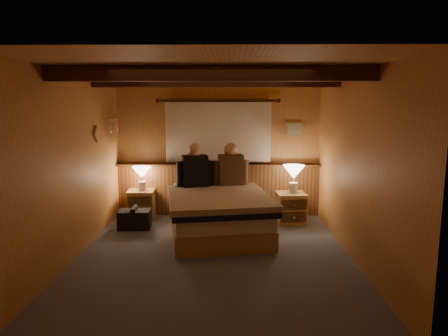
{
  "coord_description": "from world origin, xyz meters",
  "views": [
    {
      "loc": [
        0.22,
        -5.02,
        1.98
      ],
      "look_at": [
        0.13,
        0.4,
        1.12
      ],
      "focal_mm": 32.0,
      "sensor_mm": 36.0,
      "label": 1
    }
  ],
  "objects_px": {
    "nightstand_right": "(291,208)",
    "lamp_left": "(142,174)",
    "duffel_bag": "(134,219)",
    "bed": "(218,213)",
    "nightstand_left": "(141,204)",
    "person_right": "(231,168)",
    "lamp_right": "(294,174)",
    "person_left": "(195,169)"
  },
  "relations": [
    {
      "from": "nightstand_right",
      "to": "lamp_left",
      "type": "distance_m",
      "value": 2.62
    },
    {
      "from": "duffel_bag",
      "to": "lamp_left",
      "type": "bearing_deg",
      "value": 85.57
    },
    {
      "from": "bed",
      "to": "nightstand_left",
      "type": "height_order",
      "value": "bed"
    },
    {
      "from": "nightstand_right",
      "to": "lamp_left",
      "type": "height_order",
      "value": "lamp_left"
    },
    {
      "from": "nightstand_left",
      "to": "person_right",
      "type": "xyz_separation_m",
      "value": [
        1.57,
        -0.17,
        0.69
      ]
    },
    {
      "from": "nightstand_left",
      "to": "lamp_right",
      "type": "relative_size",
      "value": 1.07
    },
    {
      "from": "nightstand_right",
      "to": "person_right",
      "type": "distance_m",
      "value": 1.22
    },
    {
      "from": "lamp_right",
      "to": "person_left",
      "type": "distance_m",
      "value": 1.65
    },
    {
      "from": "lamp_left",
      "to": "person_right",
      "type": "height_order",
      "value": "person_right"
    },
    {
      "from": "lamp_left",
      "to": "person_left",
      "type": "distance_m",
      "value": 1.01
    },
    {
      "from": "person_left",
      "to": "person_right",
      "type": "relative_size",
      "value": 1.01
    },
    {
      "from": "bed",
      "to": "duffel_bag",
      "type": "distance_m",
      "value": 1.39
    },
    {
      "from": "nightstand_left",
      "to": "bed",
      "type": "bearing_deg",
      "value": -36.95
    },
    {
      "from": "lamp_left",
      "to": "duffel_bag",
      "type": "relative_size",
      "value": 0.82
    },
    {
      "from": "nightstand_left",
      "to": "lamp_right",
      "type": "distance_m",
      "value": 2.7
    },
    {
      "from": "bed",
      "to": "lamp_right",
      "type": "bearing_deg",
      "value": 16.91
    },
    {
      "from": "nightstand_left",
      "to": "nightstand_right",
      "type": "xyz_separation_m",
      "value": [
        2.59,
        -0.23,
        0.01
      ]
    },
    {
      "from": "lamp_left",
      "to": "person_right",
      "type": "bearing_deg",
      "value": -6.16
    },
    {
      "from": "nightstand_left",
      "to": "person_right",
      "type": "height_order",
      "value": "person_right"
    },
    {
      "from": "bed",
      "to": "duffel_bag",
      "type": "bearing_deg",
      "value": 158.87
    },
    {
      "from": "nightstand_left",
      "to": "person_right",
      "type": "distance_m",
      "value": 1.72
    },
    {
      "from": "nightstand_left",
      "to": "lamp_left",
      "type": "xyz_separation_m",
      "value": [
        0.03,
        -0.01,
        0.55
      ]
    },
    {
      "from": "person_right",
      "to": "lamp_left",
      "type": "bearing_deg",
      "value": 164.03
    },
    {
      "from": "nightstand_right",
      "to": "lamp_right",
      "type": "bearing_deg",
      "value": -13.18
    },
    {
      "from": "person_left",
      "to": "person_right",
      "type": "height_order",
      "value": "person_left"
    },
    {
      "from": "bed",
      "to": "person_left",
      "type": "relative_size",
      "value": 2.87
    },
    {
      "from": "lamp_left",
      "to": "person_left",
      "type": "bearing_deg",
      "value": -18.1
    },
    {
      "from": "nightstand_left",
      "to": "person_left",
      "type": "height_order",
      "value": "person_left"
    },
    {
      "from": "lamp_left",
      "to": "duffel_bag",
      "type": "height_order",
      "value": "lamp_left"
    },
    {
      "from": "person_left",
      "to": "person_right",
      "type": "xyz_separation_m",
      "value": [
        0.59,
        0.14,
        -0.0
      ]
    },
    {
      "from": "person_left",
      "to": "duffel_bag",
      "type": "distance_m",
      "value": 1.27
    },
    {
      "from": "nightstand_left",
      "to": "person_left",
      "type": "xyz_separation_m",
      "value": [
        0.98,
        -0.32,
        0.69
      ]
    },
    {
      "from": "nightstand_left",
      "to": "duffel_bag",
      "type": "height_order",
      "value": "nightstand_left"
    },
    {
      "from": "nightstand_left",
      "to": "duffel_bag",
      "type": "bearing_deg",
      "value": -93.07
    },
    {
      "from": "nightstand_right",
      "to": "duffel_bag",
      "type": "relative_size",
      "value": 0.99
    },
    {
      "from": "nightstand_left",
      "to": "duffel_bag",
      "type": "xyz_separation_m",
      "value": [
        0.02,
        -0.59,
        -0.09
      ]
    },
    {
      "from": "lamp_right",
      "to": "person_left",
      "type": "xyz_separation_m",
      "value": [
        -1.64,
        -0.09,
        0.1
      ]
    },
    {
      "from": "nightstand_right",
      "to": "duffel_bag",
      "type": "distance_m",
      "value": 2.6
    },
    {
      "from": "bed",
      "to": "nightstand_right",
      "type": "xyz_separation_m",
      "value": [
        1.21,
        0.64,
        -0.08
      ]
    },
    {
      "from": "bed",
      "to": "nightstand_left",
      "type": "xyz_separation_m",
      "value": [
        -1.37,
        0.86,
        -0.09
      ]
    },
    {
      "from": "bed",
      "to": "nightstand_right",
      "type": "bearing_deg",
      "value": 17.73
    },
    {
      "from": "lamp_left",
      "to": "person_right",
      "type": "relative_size",
      "value": 0.58
    }
  ]
}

